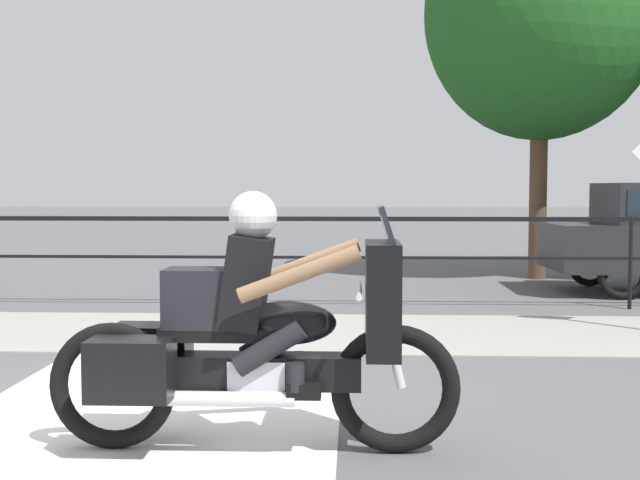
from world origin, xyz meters
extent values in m
plane|color=#565659|center=(0.00, 0.00, 0.00)|extent=(120.00, 120.00, 0.00)
cube|color=#99968E|center=(0.00, 3.40, 0.01)|extent=(44.00, 2.40, 0.01)
cube|color=silver|center=(0.09, -0.20, 0.00)|extent=(2.62, 6.00, 0.01)
cube|color=black|center=(0.00, 5.27, 1.17)|extent=(36.00, 0.04, 0.06)
cube|color=black|center=(0.00, 5.27, 0.66)|extent=(36.00, 0.03, 0.04)
cylinder|color=black|center=(0.00, 5.27, 0.60)|extent=(0.05, 0.05, 1.20)
cylinder|color=black|center=(5.10, 5.27, 0.60)|extent=(0.05, 0.05, 1.20)
torus|color=black|center=(1.75, -0.57, 0.39)|extent=(0.77, 0.11, 0.77)
torus|color=black|center=(0.04, -0.57, 0.39)|extent=(0.77, 0.11, 0.77)
cube|color=black|center=(0.90, -0.57, 0.49)|extent=(1.30, 0.22, 0.20)
cube|color=silver|center=(0.93, -0.57, 0.44)|extent=(0.34, 0.26, 0.26)
ellipsoid|color=black|center=(1.10, -0.57, 0.78)|extent=(0.59, 0.30, 0.26)
cube|color=black|center=(0.73, -0.57, 0.72)|extent=(0.75, 0.28, 0.08)
cube|color=black|center=(1.67, -0.57, 0.93)|extent=(0.20, 0.57, 0.67)
cube|color=#1E232B|center=(1.69, -0.57, 1.36)|extent=(0.10, 0.48, 0.24)
cylinder|color=silver|center=(1.53, -0.57, 0.98)|extent=(0.04, 0.70, 0.04)
cylinder|color=silver|center=(0.69, -0.73, 0.36)|extent=(0.94, 0.09, 0.09)
cube|color=black|center=(0.22, -0.81, 0.55)|extent=(0.48, 0.28, 0.35)
cube|color=black|center=(0.22, -0.33, 0.55)|extent=(0.48, 0.28, 0.35)
cylinder|color=silver|center=(1.72, -0.57, 0.66)|extent=(0.19, 0.06, 0.54)
cube|color=black|center=(0.86, -0.57, 1.02)|extent=(0.31, 0.36, 0.58)
sphere|color=#8C6647|center=(0.90, -0.57, 1.40)|extent=(0.23, 0.23, 0.23)
sphere|color=silver|center=(0.90, -0.57, 1.42)|extent=(0.29, 0.29, 0.29)
cylinder|color=black|center=(1.01, -0.72, 0.66)|extent=(0.44, 0.13, 0.34)
cylinder|color=black|center=(1.16, -0.72, 0.49)|extent=(0.11, 0.11, 0.16)
cube|color=black|center=(1.21, -0.72, 0.41)|extent=(0.20, 0.10, 0.09)
cylinder|color=black|center=(1.01, -0.42, 0.66)|extent=(0.44, 0.13, 0.34)
cylinder|color=black|center=(1.16, -0.42, 0.49)|extent=(0.11, 0.11, 0.16)
cube|color=black|center=(1.21, -0.42, 0.41)|extent=(0.20, 0.10, 0.09)
cylinder|color=#8C6647|center=(1.20, -0.87, 1.10)|extent=(0.70, 0.09, 0.33)
cylinder|color=#8C6647|center=(1.20, -0.27, 1.10)|extent=(0.70, 0.09, 0.33)
cube|color=black|center=(0.56, -0.57, 0.93)|extent=(0.38, 0.29, 0.35)
torus|color=black|center=(5.29, 6.14, 0.35)|extent=(0.71, 0.11, 0.71)
torus|color=black|center=(5.29, 7.71, 0.35)|extent=(0.71, 0.11, 0.71)
cylinder|color=brown|center=(4.69, 8.79, 1.48)|extent=(0.30, 0.30, 2.95)
ellipsoid|color=#1E561E|center=(4.69, 8.79, 4.60)|extent=(3.99, 3.99, 4.39)
camera|label=1|loc=(1.51, -5.29, 1.58)|focal=45.00mm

